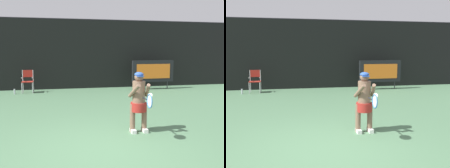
% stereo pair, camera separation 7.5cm
% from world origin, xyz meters
% --- Properties ---
extents(ground, '(18.00, 22.00, 0.03)m').
position_xyz_m(ground, '(0.00, -0.19, -0.01)').
color(ground, '#4B7250').
extents(backdrop_screen, '(18.00, 0.12, 3.66)m').
position_xyz_m(backdrop_screen, '(0.00, 8.50, 1.81)').
color(backdrop_screen, black).
rests_on(backdrop_screen, ground).
extents(scoreboard, '(2.20, 0.21, 1.50)m').
position_xyz_m(scoreboard, '(3.87, 7.38, 0.95)').
color(scoreboard, black).
rests_on(scoreboard, ground).
extents(umpire_chair, '(0.52, 0.44, 1.08)m').
position_xyz_m(umpire_chair, '(-2.38, 7.59, 0.62)').
color(umpire_chair, '#B7B7BC').
rests_on(umpire_chair, ground).
extents(water_bottle, '(0.07, 0.07, 0.27)m').
position_xyz_m(water_bottle, '(-2.94, 7.27, 0.12)').
color(water_bottle, silver).
rests_on(water_bottle, ground).
extents(tennis_player, '(0.53, 0.60, 1.49)m').
position_xyz_m(tennis_player, '(1.04, 0.97, 0.81)').
color(tennis_player, white).
rests_on(tennis_player, ground).
extents(tennis_racket, '(0.03, 0.60, 0.31)m').
position_xyz_m(tennis_racket, '(1.06, 0.32, 0.91)').
color(tennis_racket, black).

